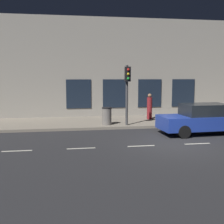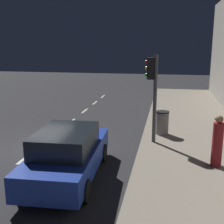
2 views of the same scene
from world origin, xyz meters
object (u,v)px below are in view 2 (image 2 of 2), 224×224
at_px(parked_car_1, 67,154).
at_px(trash_bin, 162,123).
at_px(traffic_light, 152,84).
at_px(pedestrian_0, 217,142).

height_order(parked_car_1, trash_bin, parked_car_1).
height_order(traffic_light, trash_bin, traffic_light).
bearing_deg(pedestrian_0, trash_bin, 37.92).
bearing_deg(trash_bin, traffic_light, -110.47).
height_order(parked_car_1, pedestrian_0, pedestrian_0).
bearing_deg(parked_car_1, trash_bin, 56.70).
xyz_separation_m(traffic_light, parked_car_1, (-2.32, -3.52, -1.74)).
bearing_deg(pedestrian_0, traffic_light, 55.92).
bearing_deg(pedestrian_0, parked_car_1, 116.05).
height_order(traffic_light, pedestrian_0, traffic_light).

